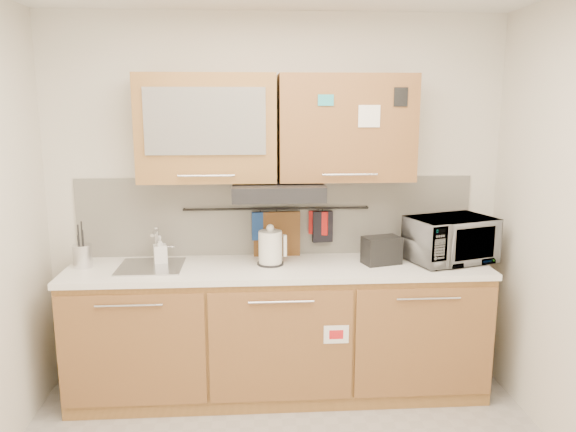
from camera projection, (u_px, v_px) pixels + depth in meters
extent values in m
plane|color=silver|center=(276.00, 202.00, 4.00)|extent=(3.20, 0.00, 3.20)
cube|color=#AC733D|center=(279.00, 332.00, 3.88)|extent=(2.80, 0.60, 0.88)
cube|color=black|center=(279.00, 384.00, 3.95)|extent=(2.80, 0.54, 0.10)
cube|color=olive|center=(132.00, 351.00, 3.50)|extent=(0.91, 0.02, 0.74)
cylinder|color=silver|center=(129.00, 306.00, 3.42)|extent=(0.41, 0.01, 0.01)
cube|color=olive|center=(281.00, 347.00, 3.56)|extent=(0.91, 0.02, 0.74)
cylinder|color=silver|center=(281.00, 302.00, 3.48)|extent=(0.41, 0.01, 0.01)
cube|color=olive|center=(425.00, 343.00, 3.63)|extent=(0.91, 0.02, 0.74)
cylinder|color=silver|center=(429.00, 299.00, 3.54)|extent=(0.41, 0.01, 0.01)
cube|color=white|center=(279.00, 268.00, 3.78)|extent=(2.82, 0.62, 0.04)
cube|color=silver|center=(276.00, 216.00, 4.01)|extent=(2.80, 0.02, 0.56)
cube|color=#AC733D|center=(207.00, 128.00, 3.69)|extent=(0.90, 0.35, 0.70)
cube|color=silver|center=(205.00, 121.00, 3.50)|extent=(0.76, 0.02, 0.42)
cube|color=olive|center=(346.00, 128.00, 3.75)|extent=(0.90, 0.35, 0.70)
cube|color=white|center=(369.00, 116.00, 3.57)|extent=(0.14, 0.00, 0.14)
cube|color=black|center=(278.00, 191.00, 3.73)|extent=(0.60, 0.46, 0.10)
cube|color=silver|center=(151.00, 268.00, 3.73)|extent=(0.42, 0.40, 0.03)
cylinder|color=silver|center=(157.00, 244.00, 3.86)|extent=(0.03, 0.03, 0.24)
cylinder|color=silver|center=(154.00, 232.00, 3.76)|extent=(0.02, 0.18, 0.02)
cylinder|color=black|center=(277.00, 209.00, 3.96)|extent=(1.30, 0.02, 0.02)
cylinder|color=silver|center=(83.00, 256.00, 3.72)|extent=(0.15, 0.15, 0.15)
cylinder|color=black|center=(79.00, 246.00, 3.72)|extent=(0.01, 0.01, 0.29)
cylinder|color=black|center=(84.00, 249.00, 3.70)|extent=(0.01, 0.01, 0.26)
cylinder|color=black|center=(83.00, 244.00, 3.73)|extent=(0.01, 0.01, 0.31)
cylinder|color=black|center=(79.00, 251.00, 3.69)|extent=(0.01, 0.01, 0.23)
cylinder|color=silver|center=(270.00, 248.00, 3.77)|extent=(0.18, 0.18, 0.23)
sphere|color=silver|center=(270.00, 228.00, 3.75)|extent=(0.05, 0.05, 0.05)
cube|color=silver|center=(285.00, 246.00, 3.79)|extent=(0.03, 0.03, 0.15)
cylinder|color=black|center=(270.00, 263.00, 3.79)|extent=(0.18, 0.18, 0.01)
cube|color=black|center=(381.00, 250.00, 3.80)|extent=(0.28, 0.21, 0.19)
cube|color=black|center=(376.00, 239.00, 3.77)|extent=(0.10, 0.12, 0.01)
cube|color=black|center=(388.00, 237.00, 3.80)|extent=(0.10, 0.12, 0.01)
imported|color=#999999|center=(450.00, 240.00, 3.84)|extent=(0.65, 0.53, 0.31)
imported|color=#999999|center=(160.00, 250.00, 3.80)|extent=(0.11, 0.11, 0.19)
cube|color=brown|center=(277.00, 240.00, 3.99)|extent=(0.33, 0.03, 0.41)
cube|color=navy|center=(260.00, 226.00, 3.96)|extent=(0.12, 0.04, 0.20)
cube|color=black|center=(323.00, 227.00, 3.99)|extent=(0.14, 0.05, 0.22)
cube|color=#B21A17|center=(318.00, 223.00, 3.98)|extent=(0.13, 0.08, 0.17)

